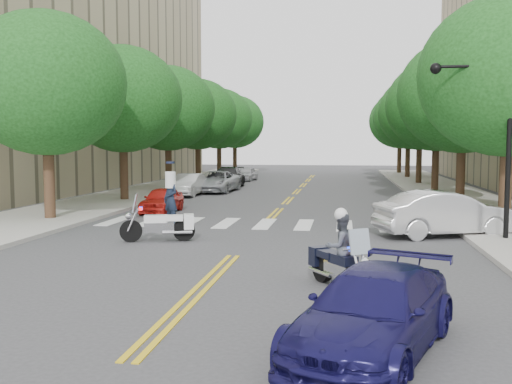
% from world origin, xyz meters
% --- Properties ---
extents(ground, '(140.00, 140.00, 0.00)m').
position_xyz_m(ground, '(0.00, 0.00, 0.00)').
color(ground, '#38383A').
rests_on(ground, ground).
extents(sidewalk_left, '(5.00, 60.00, 0.15)m').
position_xyz_m(sidewalk_left, '(-9.50, 22.00, 0.07)').
color(sidewalk_left, '#9E9991').
rests_on(sidewalk_left, ground).
extents(sidewalk_right, '(5.00, 60.00, 0.15)m').
position_xyz_m(sidewalk_right, '(9.50, 22.00, 0.07)').
color(sidewalk_right, '#9E9991').
rests_on(sidewalk_right, ground).
extents(tree_l_0, '(6.40, 6.40, 8.45)m').
position_xyz_m(tree_l_0, '(-8.80, 6.00, 5.55)').
color(tree_l_0, '#382316').
rests_on(tree_l_0, ground).
extents(tree_l_1, '(6.40, 6.40, 8.45)m').
position_xyz_m(tree_l_1, '(-8.80, 14.00, 5.55)').
color(tree_l_1, '#382316').
rests_on(tree_l_1, ground).
extents(tree_l_2, '(6.40, 6.40, 8.45)m').
position_xyz_m(tree_l_2, '(-8.80, 22.00, 5.55)').
color(tree_l_2, '#382316').
rests_on(tree_l_2, ground).
extents(tree_l_3, '(6.40, 6.40, 8.45)m').
position_xyz_m(tree_l_3, '(-8.80, 30.00, 5.55)').
color(tree_l_3, '#382316').
rests_on(tree_l_3, ground).
extents(tree_l_4, '(6.40, 6.40, 8.45)m').
position_xyz_m(tree_l_4, '(-8.80, 38.00, 5.55)').
color(tree_l_4, '#382316').
rests_on(tree_l_4, ground).
extents(tree_l_5, '(6.40, 6.40, 8.45)m').
position_xyz_m(tree_l_5, '(-8.80, 46.00, 5.55)').
color(tree_l_5, '#382316').
rests_on(tree_l_5, ground).
extents(tree_r_0, '(6.40, 6.40, 8.45)m').
position_xyz_m(tree_r_0, '(8.80, 6.00, 5.55)').
color(tree_r_0, '#382316').
rests_on(tree_r_0, ground).
extents(tree_r_1, '(6.40, 6.40, 8.45)m').
position_xyz_m(tree_r_1, '(8.80, 14.00, 5.55)').
color(tree_r_1, '#382316').
rests_on(tree_r_1, ground).
extents(tree_r_2, '(6.40, 6.40, 8.45)m').
position_xyz_m(tree_r_2, '(8.80, 22.00, 5.55)').
color(tree_r_2, '#382316').
rests_on(tree_r_2, ground).
extents(tree_r_3, '(6.40, 6.40, 8.45)m').
position_xyz_m(tree_r_3, '(8.80, 30.00, 5.55)').
color(tree_r_3, '#382316').
rests_on(tree_r_3, ground).
extents(tree_r_4, '(6.40, 6.40, 8.45)m').
position_xyz_m(tree_r_4, '(8.80, 38.00, 5.55)').
color(tree_r_4, '#382316').
rests_on(tree_r_4, ground).
extents(tree_r_5, '(6.40, 6.40, 8.45)m').
position_xyz_m(tree_r_5, '(8.80, 46.00, 5.55)').
color(tree_r_5, '#382316').
rests_on(tree_r_5, ground).
extents(traffic_signal_pole, '(2.82, 0.42, 6.00)m').
position_xyz_m(traffic_signal_pole, '(7.72, 3.50, 3.72)').
color(traffic_signal_pole, black).
rests_on(traffic_signal_pole, ground).
extents(motorcycle_police, '(1.44, 1.93, 1.78)m').
position_xyz_m(motorcycle_police, '(2.97, -3.19, 0.79)').
color(motorcycle_police, black).
rests_on(motorcycle_police, ground).
extents(motorcycle_parked, '(2.36, 1.04, 1.56)m').
position_xyz_m(motorcycle_parked, '(-2.68, 2.05, 0.54)').
color(motorcycle_parked, black).
rests_on(motorcycle_parked, ground).
extents(officer_standing, '(0.87, 0.82, 1.99)m').
position_xyz_m(officer_standing, '(-3.66, 5.91, 1.00)').
color(officer_standing, '#151F31').
rests_on(officer_standing, ground).
extents(convertible, '(5.02, 3.20, 1.56)m').
position_xyz_m(convertible, '(6.50, 4.50, 0.78)').
color(convertible, silver).
rests_on(convertible, ground).
extents(sedan_blue, '(3.18, 4.65, 1.25)m').
position_xyz_m(sedan_blue, '(3.52, -7.00, 0.62)').
color(sedan_blue, '#131045').
rests_on(sedan_blue, ground).
extents(parked_car_a, '(1.41, 3.45, 1.17)m').
position_xyz_m(parked_car_a, '(-5.20, 9.50, 0.59)').
color(parked_car_a, '#B01812').
rests_on(parked_car_a, ground).
extents(parked_car_b, '(1.47, 4.08, 1.34)m').
position_xyz_m(parked_car_b, '(-6.30, 18.00, 0.67)').
color(parked_car_b, '#B8B8B8').
rests_on(parked_car_b, ground).
extents(parked_car_c, '(2.52, 5.08, 1.38)m').
position_xyz_m(parked_car_c, '(-5.20, 20.84, 0.69)').
color(parked_car_c, gray).
rests_on(parked_car_c, ground).
extents(parked_car_d, '(2.31, 5.20, 1.48)m').
position_xyz_m(parked_car_d, '(-5.20, 24.50, 0.74)').
color(parked_car_d, black).
rests_on(parked_car_d, ground).
extents(parked_car_e, '(1.70, 3.65, 1.21)m').
position_xyz_m(parked_car_e, '(-5.20, 32.47, 0.61)').
color(parked_car_e, '#A6A5AB').
rests_on(parked_car_e, ground).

